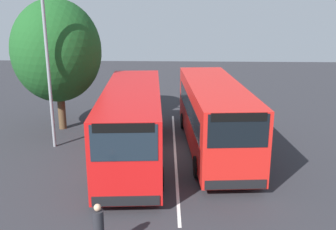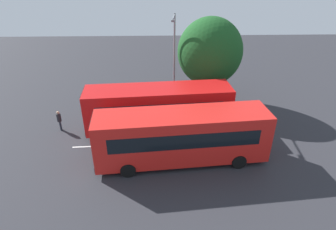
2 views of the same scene
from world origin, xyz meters
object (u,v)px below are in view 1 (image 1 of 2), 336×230
bus_center_left (214,114)px  pedestrian (98,225)px  bus_far_left (133,121)px  street_lamp (52,60)px  depot_tree (57,51)px

bus_center_left → pedestrian: size_ratio=6.68×
bus_far_left → street_lamp: size_ratio=1.38×
bus_center_left → depot_tree: bearing=-114.1°
street_lamp → bus_far_left: bearing=-12.1°
bus_far_left → bus_center_left: bearing=105.4°
bus_far_left → street_lamp: 5.00m
depot_tree → bus_far_left: bearing=47.4°
pedestrian → depot_tree: (-11.79, -4.74, 3.63)m
bus_far_left → bus_center_left: (-1.41, 3.88, 0.00)m
bus_far_left → depot_tree: 7.05m
pedestrian → depot_tree: 13.21m
bus_center_left → pedestrian: bus_center_left is taller
pedestrian → bus_center_left: bearing=-54.6°
bus_center_left → depot_tree: 9.56m
street_lamp → pedestrian: bearing=-59.2°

